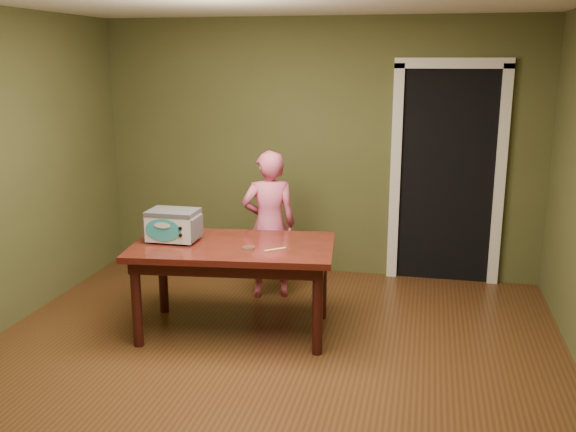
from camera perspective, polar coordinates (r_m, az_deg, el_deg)
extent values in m
plane|color=#533317|center=(4.63, -3.04, -14.43)|extent=(5.00, 5.00, 0.00)
cube|color=#4F522C|center=(6.58, 2.62, 6.02)|extent=(4.50, 0.02, 2.60)
cube|color=#4F522C|center=(2.02, -23.33, -13.63)|extent=(4.50, 0.02, 2.60)
cube|color=black|center=(6.83, 13.87, 3.79)|extent=(0.90, 0.60, 2.10)
cube|color=black|center=(6.52, 13.93, 3.32)|extent=(0.90, 0.02, 2.10)
cube|color=white|center=(6.51, 9.52, 3.52)|extent=(0.10, 0.06, 2.20)
cube|color=white|center=(6.54, 18.31, 3.06)|extent=(0.10, 0.06, 2.20)
cube|color=white|center=(6.40, 14.51, 13.02)|extent=(1.10, 0.06, 0.10)
cube|color=#37130C|center=(5.16, -4.89, -2.75)|extent=(1.69, 1.08, 0.05)
cube|color=black|center=(5.18, -4.87, -3.55)|extent=(1.56, 0.94, 0.10)
cylinder|color=black|center=(5.13, -13.31, -7.59)|extent=(0.08, 0.08, 0.70)
cylinder|color=black|center=(5.76, -11.06, -5.10)|extent=(0.08, 0.08, 0.70)
cylinder|color=black|center=(4.87, 2.63, -8.41)|extent=(0.08, 0.08, 0.70)
cylinder|color=black|center=(5.52, 3.05, -5.67)|extent=(0.08, 0.08, 0.70)
cylinder|color=#4C4F54|center=(5.26, -12.12, -2.30)|extent=(0.03, 0.03, 0.02)
cylinder|color=#4C4F54|center=(5.45, -11.23, -1.71)|extent=(0.03, 0.03, 0.02)
cylinder|color=#4C4F54|center=(5.14, -8.88, -2.53)|extent=(0.03, 0.03, 0.02)
cylinder|color=#4C4F54|center=(5.33, -8.08, -1.92)|extent=(0.03, 0.03, 0.02)
cube|color=silver|center=(5.26, -10.14, -0.88)|extent=(0.39, 0.28, 0.22)
cube|color=#4C4F54|center=(5.23, -10.20, 0.35)|extent=(0.39, 0.28, 0.03)
cube|color=#4C4F54|center=(5.34, -12.14, -0.76)|extent=(0.02, 0.25, 0.17)
cube|color=#4C4F54|center=(5.19, -8.08, -1.01)|extent=(0.02, 0.25, 0.17)
ellipsoid|color=teal|center=(5.15, -11.08, -1.25)|extent=(0.29, 0.01, 0.18)
cylinder|color=black|center=(5.09, -9.56, -1.09)|extent=(0.03, 0.01, 0.03)
cylinder|color=black|center=(5.10, -9.53, -1.70)|extent=(0.02, 0.01, 0.02)
cylinder|color=silver|center=(4.99, -3.53, -2.86)|extent=(0.10, 0.10, 0.02)
cylinder|color=#512A1B|center=(4.99, -3.53, -2.78)|extent=(0.09, 0.09, 0.01)
cube|color=tan|center=(4.97, -1.12, -2.99)|extent=(0.15, 0.14, 0.01)
imported|color=#E05C84|center=(5.94, -1.68, -0.79)|extent=(0.59, 0.49, 1.39)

